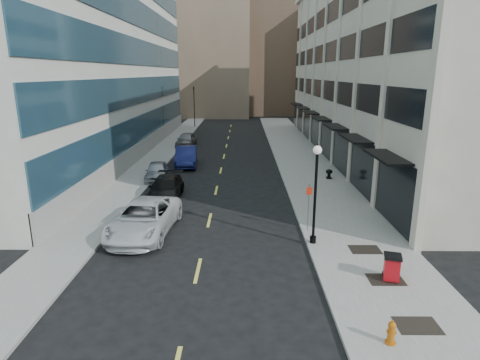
{
  "coord_description": "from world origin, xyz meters",
  "views": [
    {
      "loc": [
        1.91,
        -13.41,
        8.11
      ],
      "look_at": [
        1.74,
        8.56,
        2.22
      ],
      "focal_mm": 30.0,
      "sensor_mm": 36.0,
      "label": 1
    }
  ],
  "objects_px": {
    "car_black_pickup": "(166,189)",
    "urn_planter": "(329,173)",
    "traffic_signal": "(194,89)",
    "lamppost": "(316,186)",
    "car_white_van": "(144,218)",
    "fire_hydrant": "(391,332)",
    "car_silver_sedan": "(157,171)",
    "trash_bin": "(392,266)",
    "car_grey_sedan": "(186,140)",
    "sign_post": "(309,201)",
    "car_blue_sedan": "(186,156)"
  },
  "relations": [
    {
      "from": "lamppost",
      "to": "car_white_van",
      "type": "bearing_deg",
      "value": 170.52
    },
    {
      "from": "car_black_pickup",
      "to": "urn_planter",
      "type": "xyz_separation_m",
      "value": [
        11.8,
        4.91,
        -0.14
      ]
    },
    {
      "from": "car_white_van",
      "to": "car_black_pickup",
      "type": "distance_m",
      "value": 5.9
    },
    {
      "from": "car_white_van",
      "to": "trash_bin",
      "type": "relative_size",
      "value": 5.69
    },
    {
      "from": "car_grey_sedan",
      "to": "sign_post",
      "type": "height_order",
      "value": "sign_post"
    },
    {
      "from": "car_blue_sedan",
      "to": "sign_post",
      "type": "distance_m",
      "value": 17.8
    },
    {
      "from": "car_blue_sedan",
      "to": "car_grey_sedan",
      "type": "bearing_deg",
      "value": 92.38
    },
    {
      "from": "traffic_signal",
      "to": "car_black_pickup",
      "type": "height_order",
      "value": "traffic_signal"
    },
    {
      "from": "car_blue_sedan",
      "to": "sign_post",
      "type": "height_order",
      "value": "sign_post"
    },
    {
      "from": "lamppost",
      "to": "urn_planter",
      "type": "distance_m",
      "value": 12.89
    },
    {
      "from": "trash_bin",
      "to": "sign_post",
      "type": "xyz_separation_m",
      "value": [
        -2.49,
        5.25,
        1.01
      ]
    },
    {
      "from": "car_black_pickup",
      "to": "car_silver_sedan",
      "type": "height_order",
      "value": "car_black_pickup"
    },
    {
      "from": "trash_bin",
      "to": "urn_planter",
      "type": "distance_m",
      "value": 15.83
    },
    {
      "from": "urn_planter",
      "to": "traffic_signal",
      "type": "bearing_deg",
      "value": 114.33
    },
    {
      "from": "fire_hydrant",
      "to": "lamppost",
      "type": "xyz_separation_m",
      "value": [
        -1.1,
        7.47,
        2.48
      ]
    },
    {
      "from": "car_grey_sedan",
      "to": "lamppost",
      "type": "relative_size",
      "value": 0.95
    },
    {
      "from": "traffic_signal",
      "to": "car_black_pickup",
      "type": "xyz_separation_m",
      "value": [
        2.3,
        -36.1,
        -4.99
      ]
    },
    {
      "from": "car_white_van",
      "to": "car_blue_sedan",
      "type": "xyz_separation_m",
      "value": [
        0.0,
        15.86,
        0.02
      ]
    },
    {
      "from": "car_white_van",
      "to": "lamppost",
      "type": "height_order",
      "value": "lamppost"
    },
    {
      "from": "car_grey_sedan",
      "to": "lamppost",
      "type": "height_order",
      "value": "lamppost"
    },
    {
      "from": "trash_bin",
      "to": "urn_planter",
      "type": "height_order",
      "value": "trash_bin"
    },
    {
      "from": "car_black_pickup",
      "to": "car_silver_sedan",
      "type": "xyz_separation_m",
      "value": [
        -1.6,
        4.93,
        -0.02
      ]
    },
    {
      "from": "car_grey_sedan",
      "to": "sign_post",
      "type": "relative_size",
      "value": 1.88
    },
    {
      "from": "traffic_signal",
      "to": "lamppost",
      "type": "bearing_deg",
      "value": -76.03
    },
    {
      "from": "car_silver_sedan",
      "to": "fire_hydrant",
      "type": "xyz_separation_m",
      "value": [
        11.2,
        -19.72,
        -0.17
      ]
    },
    {
      "from": "urn_planter",
      "to": "sign_post",
      "type": "bearing_deg",
      "value": -107.36
    },
    {
      "from": "traffic_signal",
      "to": "car_white_van",
      "type": "distance_m",
      "value": 42.34
    },
    {
      "from": "fire_hydrant",
      "to": "trash_bin",
      "type": "distance_m",
      "value": 4.14
    },
    {
      "from": "fire_hydrant",
      "to": "car_blue_sedan",
      "type": "bearing_deg",
      "value": 126.73
    },
    {
      "from": "car_blue_sedan",
      "to": "trash_bin",
      "type": "relative_size",
      "value": 4.89
    },
    {
      "from": "car_black_pickup",
      "to": "car_silver_sedan",
      "type": "bearing_deg",
      "value": 106.82
    },
    {
      "from": "car_blue_sedan",
      "to": "urn_planter",
      "type": "relative_size",
      "value": 7.16
    },
    {
      "from": "car_grey_sedan",
      "to": "fire_hydrant",
      "type": "height_order",
      "value": "car_grey_sedan"
    },
    {
      "from": "fire_hydrant",
      "to": "trash_bin",
      "type": "xyz_separation_m",
      "value": [
        1.39,
        3.89,
        0.19
      ]
    },
    {
      "from": "car_white_van",
      "to": "car_grey_sedan",
      "type": "xyz_separation_m",
      "value": [
        -1.3,
        25.45,
        -0.05
      ]
    },
    {
      "from": "car_silver_sedan",
      "to": "urn_planter",
      "type": "relative_size",
      "value": 5.68
    },
    {
      "from": "car_silver_sedan",
      "to": "urn_planter",
      "type": "height_order",
      "value": "car_silver_sedan"
    },
    {
      "from": "car_silver_sedan",
      "to": "sign_post",
      "type": "xyz_separation_m",
      "value": [
        10.1,
        -10.58,
        1.03
      ]
    },
    {
      "from": "car_silver_sedan",
      "to": "urn_planter",
      "type": "distance_m",
      "value": 13.4
    },
    {
      "from": "traffic_signal",
      "to": "car_grey_sedan",
      "type": "xyz_separation_m",
      "value": [
        1.0,
        -16.55,
        -4.93
      ]
    },
    {
      "from": "car_blue_sedan",
      "to": "urn_planter",
      "type": "distance_m",
      "value": 12.84
    },
    {
      "from": "sign_post",
      "to": "car_grey_sedan",
      "type": "bearing_deg",
      "value": 103.59
    },
    {
      "from": "car_white_van",
      "to": "lamppost",
      "type": "distance_m",
      "value": 8.89
    },
    {
      "from": "car_blue_sedan",
      "to": "lamppost",
      "type": "xyz_separation_m",
      "value": [
        8.5,
        -17.28,
        2.15
      ]
    },
    {
      "from": "car_white_van",
      "to": "car_blue_sedan",
      "type": "distance_m",
      "value": 15.86
    },
    {
      "from": "car_white_van",
      "to": "car_black_pickup",
      "type": "xyz_separation_m",
      "value": [
        0.0,
        5.9,
        -0.12
      ]
    },
    {
      "from": "traffic_signal",
      "to": "urn_planter",
      "type": "xyz_separation_m",
      "value": [
        14.1,
        -31.19,
        -5.12
      ]
    },
    {
      "from": "traffic_signal",
      "to": "sign_post",
      "type": "distance_m",
      "value": 43.31
    },
    {
      "from": "fire_hydrant",
      "to": "urn_planter",
      "type": "distance_m",
      "value": 19.82
    },
    {
      "from": "car_silver_sedan",
      "to": "urn_planter",
      "type": "xyz_separation_m",
      "value": [
        13.4,
        -0.02,
        -0.11
      ]
    }
  ]
}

